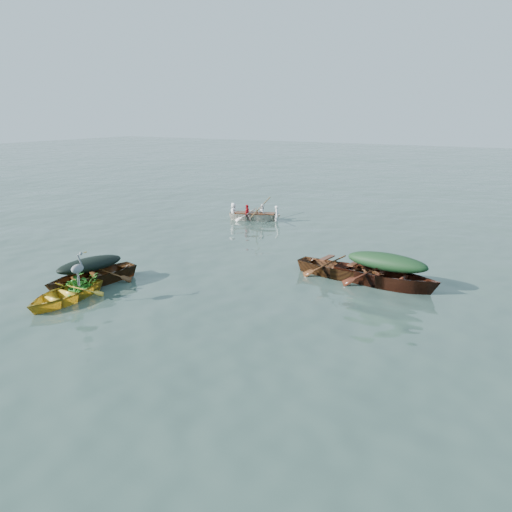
{
  "coord_description": "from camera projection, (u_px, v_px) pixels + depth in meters",
  "views": [
    {
      "loc": [
        8.59,
        -11.03,
        5.04
      ],
      "look_at": [
        0.7,
        2.5,
        0.5
      ],
      "focal_mm": 35.0,
      "sensor_mm": 36.0,
      "label": 1
    }
  ],
  "objects": [
    {
      "name": "oars",
      "position": [
        255.0,
        212.0,
        23.92
      ],
      "size": [
        1.39,
        2.66,
        0.06
      ],
      "primitive_type": null,
      "rotation": [
        0.0,
        0.0,
        1.89
      ],
      "color": "olive",
      "rests_on": "rowed_boat"
    },
    {
      "name": "rowed_boat",
      "position": [
        255.0,
        220.0,
        24.04
      ],
      "size": [
        3.65,
        2.1,
        0.79
      ],
      "primitive_type": "imported",
      "rotation": [
        0.0,
        0.0,
        1.89
      ],
      "color": "white",
      "rests_on": "ground"
    },
    {
      "name": "green_tarp_boat",
      "position": [
        385.0,
        286.0,
        14.97
      ],
      "size": [
        4.54,
        1.69,
        1.05
      ],
      "primitive_type": "imported",
      "rotation": [
        0.0,
        0.0,
        1.5
      ],
      "color": "#441A0F",
      "rests_on": "ground"
    },
    {
      "name": "dinghy_weeds",
      "position": [
        78.0,
        272.0,
        14.01
      ],
      "size": [
        0.77,
        0.95,
        0.6
      ],
      "primitive_type": "imported",
      "rotation": [
        0.0,
        0.0,
        0.08
      ],
      "color": "#2E711D",
      "rests_on": "yellow_dinghy"
    },
    {
      "name": "heron",
      "position": [
        78.0,
        274.0,
        13.32
      ],
      "size": [
        0.31,
        0.42,
        0.92
      ],
      "primitive_type": null,
      "rotation": [
        0.0,
        0.0,
        0.08
      ],
      "color": "gray",
      "rests_on": "yellow_dinghy"
    },
    {
      "name": "ground",
      "position": [
        193.0,
        289.0,
        14.72
      ],
      "size": [
        140.0,
        140.0,
        0.0
      ],
      "primitive_type": "plane",
      "color": "#364C43",
      "rests_on": "ground"
    },
    {
      "name": "thwart_benches",
      "position": [
        341.0,
        263.0,
        15.63
      ],
      "size": [
        2.11,
        1.0,
        0.04
      ],
      "primitive_type": null,
      "rotation": [
        0.0,
        0.0,
        1.45
      ],
      "color": "#482010",
      "rests_on": "open_wooden_boat"
    },
    {
      "name": "rowers",
      "position": [
        255.0,
        204.0,
        23.82
      ],
      "size": [
        2.62,
        1.67,
        0.76
      ],
      "primitive_type": "imported",
      "rotation": [
        0.0,
        0.0,
        1.89
      ],
      "color": "silver",
      "rests_on": "rowed_boat"
    },
    {
      "name": "yellow_dinghy",
      "position": [
        65.0,
        302.0,
        13.75
      ],
      "size": [
        1.56,
        3.17,
        0.82
      ],
      "primitive_type": "imported",
      "rotation": [
        0.0,
        0.0,
        0.08
      ],
      "color": "yellow",
      "rests_on": "ground"
    },
    {
      "name": "dark_tarp_cover",
      "position": [
        90.0,
        263.0,
        14.92
      ],
      "size": [
        1.22,
        2.2,
        0.4
      ],
      "primitive_type": "ellipsoid",
      "rotation": [
        0.0,
        0.0,
        -0.22
      ],
      "color": "black",
      "rests_on": "dark_covered_boat"
    },
    {
      "name": "open_wooden_boat",
      "position": [
        340.0,
        277.0,
        15.76
      ],
      "size": [
        4.18,
        1.75,
        0.93
      ],
      "primitive_type": "imported",
      "rotation": [
        0.0,
        0.0,
        1.45
      ],
      "color": "#5A3216",
      "rests_on": "ground"
    },
    {
      "name": "green_tarp_cover",
      "position": [
        387.0,
        261.0,
        14.75
      ],
      "size": [
        2.5,
        0.93,
        0.52
      ],
      "primitive_type": "ellipsoid",
      "rotation": [
        0.0,
        0.0,
        1.5
      ],
      "color": "black",
      "rests_on": "green_tarp_boat"
    },
    {
      "name": "dark_covered_boat",
      "position": [
        92.0,
        285.0,
        15.1
      ],
      "size": [
        2.21,
        4.0,
        0.95
      ],
      "primitive_type": "imported",
      "rotation": [
        0.0,
        0.0,
        -0.22
      ],
      "color": "#562F14",
      "rests_on": "ground"
    }
  ]
}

